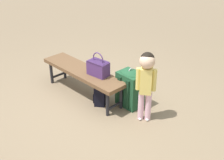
{
  "coord_description": "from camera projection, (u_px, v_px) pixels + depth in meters",
  "views": [
    {
      "loc": [
        2.77,
        -2.53,
        2.5
      ],
      "look_at": [
        0.07,
        0.21,
        0.45
      ],
      "focal_mm": 47.68,
      "sensor_mm": 36.0,
      "label": 1
    }
  ],
  "objects": [
    {
      "name": "backpack_large",
      "position": [
        130.0,
        87.0,
        4.46
      ],
      "size": [
        0.38,
        0.34,
        0.63
      ],
      "color": "#1E4C2D",
      "rests_on": "ground"
    },
    {
      "name": "child_standing",
      "position": [
        146.0,
        76.0,
        3.95
      ],
      "size": [
        0.24,
        0.21,
        1.03
      ],
      "color": "#E5B2C6",
      "rests_on": "ground"
    },
    {
      "name": "handbag",
      "position": [
        98.0,
        67.0,
        4.45
      ],
      "size": [
        0.33,
        0.21,
        0.37
      ],
      "color": "#4C2D66",
      "rests_on": "park_bench"
    },
    {
      "name": "park_bench",
      "position": [
        83.0,
        73.0,
        4.69
      ],
      "size": [
        1.61,
        0.42,
        0.45
      ],
      "color": "brown",
      "rests_on": "ground"
    },
    {
      "name": "backpack_small",
      "position": [
        100.0,
        93.0,
        4.54
      ],
      "size": [
        0.26,
        0.27,
        0.37
      ],
      "color": "black",
      "rests_on": "ground"
    },
    {
      "name": "ground_plane",
      "position": [
        99.0,
        109.0,
        4.48
      ],
      "size": [
        40.0,
        40.0,
        0.0
      ],
      "primitive_type": "plane",
      "color": "#7F6B51",
      "rests_on": "ground"
    }
  ]
}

